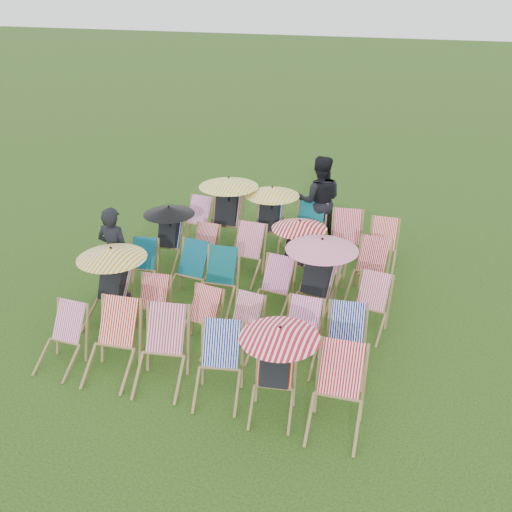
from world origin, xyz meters
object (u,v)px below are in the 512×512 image
(person_left, at_px, (115,253))
(person_rear, at_px, (319,201))
(deckchair_29, at_px, (382,246))
(deckchair_5, at_px, (337,395))
(deckchair_0, at_px, (61,339))

(person_left, height_order, person_rear, person_rear)
(deckchair_29, height_order, person_rear, person_rear)
(deckchair_5, height_order, person_left, person_left)
(deckchair_0, relative_size, deckchair_29, 0.95)
(deckchair_5, height_order, person_rear, person_rear)
(deckchair_5, relative_size, person_left, 0.60)
(person_rear, bearing_deg, person_left, 36.40)
(deckchair_5, xyz_separation_m, person_left, (-4.35, 2.05, 0.34))
(deckchair_29, bearing_deg, deckchair_0, -131.69)
(person_rear, bearing_deg, deckchair_0, 51.58)
(deckchair_0, relative_size, person_rear, 0.45)
(deckchair_0, xyz_separation_m, deckchair_5, (4.05, -0.00, 0.07))
(deckchair_0, bearing_deg, deckchair_29, 50.48)
(deckchair_5, xyz_separation_m, deckchair_29, (-0.06, 4.67, -0.05))
(deckchair_0, height_order, deckchair_5, deckchair_5)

